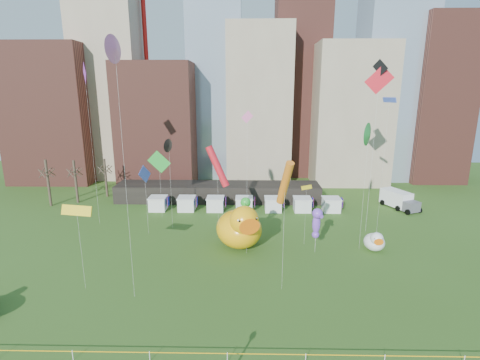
{
  "coord_description": "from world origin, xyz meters",
  "views": [
    {
      "loc": [
        1.44,
        -23.5,
        20.43
      ],
      "look_at": [
        0.78,
        10.04,
        12.0
      ],
      "focal_mm": 27.0,
      "sensor_mm": 36.0,
      "label": 1
    }
  ],
  "objects_px": {
    "small_duck": "(375,241)",
    "seahorse_green": "(246,209)",
    "big_duck": "(240,227)",
    "box_truck": "(399,200)",
    "seahorse_purple": "(317,221)"
  },
  "relations": [
    {
      "from": "seahorse_green",
      "to": "seahorse_purple",
      "type": "relative_size",
      "value": 1.1
    },
    {
      "from": "small_duck",
      "to": "box_truck",
      "type": "xyz_separation_m",
      "value": [
        10.19,
        17.71,
        0.25
      ]
    },
    {
      "from": "big_duck",
      "to": "small_duck",
      "type": "height_order",
      "value": "big_duck"
    },
    {
      "from": "big_duck",
      "to": "small_duck",
      "type": "relative_size",
      "value": 2.41
    },
    {
      "from": "seahorse_purple",
      "to": "seahorse_green",
      "type": "bearing_deg",
      "value": 144.12
    },
    {
      "from": "box_truck",
      "to": "seahorse_purple",
      "type": "bearing_deg",
      "value": -157.76
    },
    {
      "from": "big_duck",
      "to": "box_truck",
      "type": "height_order",
      "value": "big_duck"
    },
    {
      "from": "small_duck",
      "to": "seahorse_green",
      "type": "relative_size",
      "value": 0.57
    },
    {
      "from": "big_duck",
      "to": "small_duck",
      "type": "bearing_deg",
      "value": -20.85
    },
    {
      "from": "box_truck",
      "to": "big_duck",
      "type": "bearing_deg",
      "value": -171.57
    },
    {
      "from": "small_duck",
      "to": "box_truck",
      "type": "relative_size",
      "value": 0.5
    },
    {
      "from": "seahorse_green",
      "to": "box_truck",
      "type": "bearing_deg",
      "value": 42.59
    },
    {
      "from": "big_duck",
      "to": "seahorse_purple",
      "type": "relative_size",
      "value": 1.51
    },
    {
      "from": "box_truck",
      "to": "seahorse_green",
      "type": "bearing_deg",
      "value": -173.15
    },
    {
      "from": "big_duck",
      "to": "small_duck",
      "type": "distance_m",
      "value": 17.61
    }
  ]
}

